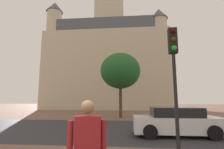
# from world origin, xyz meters

# --- Properties ---
(ground_plane) EXTENTS (120.00, 120.00, 0.00)m
(ground_plane) POSITION_xyz_m (0.00, 10.00, 0.00)
(ground_plane) COLOR brown
(street_asphalt_strip) EXTENTS (120.00, 8.11, 0.00)m
(street_asphalt_strip) POSITION_xyz_m (0.00, 7.69, 0.00)
(street_asphalt_strip) COLOR #2D2D33
(street_asphalt_strip) RESTS_ON ground_plane
(landmark_building) EXTENTS (23.18, 11.01, 32.36)m
(landmark_building) POSITION_xyz_m (-2.50, 30.63, 9.74)
(landmark_building) COLOR beige
(landmark_building) RESTS_ON ground_plane
(car_white) EXTENTS (4.16, 2.01, 1.37)m
(car_white) POSITION_xyz_m (3.89, 5.91, 0.67)
(car_white) COLOR silver
(car_white) RESTS_ON ground_plane
(traffic_light_pole) EXTENTS (0.28, 0.34, 4.22)m
(traffic_light_pole) POSITION_xyz_m (3.13, 2.84, 2.97)
(traffic_light_pole) COLOR black
(traffic_light_pole) RESTS_ON ground_plane
(tree_curb_far) EXTENTS (4.06, 4.06, 6.51)m
(tree_curb_far) POSITION_xyz_m (0.82, 14.09, 4.67)
(tree_curb_far) COLOR #4C3823
(tree_curb_far) RESTS_ON ground_plane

